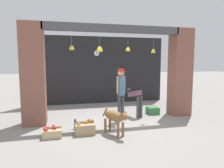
{
  "coord_description": "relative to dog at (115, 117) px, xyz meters",
  "views": [
    {
      "loc": [
        -1.65,
        -6.3,
        1.97
      ],
      "look_at": [
        0.0,
        0.46,
        1.21
      ],
      "focal_mm": 32.0,
      "sensor_mm": 36.0,
      "label": 1
    }
  ],
  "objects": [
    {
      "name": "ground_plane",
      "position": [
        0.32,
        1.21,
        -0.49
      ],
      "size": [
        60.0,
        60.0,
        0.0
      ],
      "primitive_type": "plane",
      "color": "gray"
    },
    {
      "name": "shop_back_wall",
      "position": [
        0.32,
        4.36,
        1.09
      ],
      "size": [
        6.43,
        0.12,
        3.17
      ],
      "primitive_type": "cube",
      "color": "#232326",
      "rests_on": "ground_plane"
    },
    {
      "name": "shop_pillar_left",
      "position": [
        -2.24,
        1.51,
        1.09
      ],
      "size": [
        0.7,
        0.6,
        3.17
      ],
      "primitive_type": "cube",
      "color": "brown",
      "rests_on": "ground_plane"
    },
    {
      "name": "shop_pillar_right",
      "position": [
        2.89,
        1.51,
        1.09
      ],
      "size": [
        0.7,
        0.6,
        3.17
      ],
      "primitive_type": "cube",
      "color": "brown",
      "rests_on": "ground_plane"
    },
    {
      "name": "storefront_awning",
      "position": [
        0.31,
        1.33,
        2.53
      ],
      "size": [
        4.53,
        0.28,
        0.9
      ],
      "color": "#4C4C51"
    },
    {
      "name": "dog",
      "position": [
        0.0,
        0.0,
        0.0
      ],
      "size": [
        0.6,
        0.97,
        0.72
      ],
      "rotation": [
        0.0,
        0.0,
        -1.11
      ],
      "color": "olive",
      "rests_on": "ground_plane"
    },
    {
      "name": "shopkeeper",
      "position": [
        0.54,
        1.3,
        0.55
      ],
      "size": [
        0.33,
        0.31,
        1.74
      ],
      "rotation": [
        0.0,
        0.0,
        3.47
      ],
      "color": "#424247",
      "rests_on": "ground_plane"
    },
    {
      "name": "worker_stooping",
      "position": [
        1.19,
        1.6,
        0.16
      ],
      "size": [
        0.43,
        0.75,
        1.0
      ],
      "rotation": [
        0.0,
        0.0,
        0.36
      ],
      "color": "#424247",
      "rests_on": "ground_plane"
    },
    {
      "name": "fruit_crate_oranges",
      "position": [
        -0.79,
        0.29,
        -0.34
      ],
      "size": [
        0.54,
        0.43,
        0.36
      ],
      "color": "tan",
      "rests_on": "ground_plane"
    },
    {
      "name": "fruit_crate_apples",
      "position": [
        -1.66,
        0.23,
        -0.37
      ],
      "size": [
        0.49,
        0.38,
        0.29
      ],
      "color": "tan",
      "rests_on": "ground_plane"
    },
    {
      "name": "produce_box_green",
      "position": [
        1.95,
        1.8,
        -0.36
      ],
      "size": [
        0.41,
        0.41,
        0.26
      ],
      "primitive_type": "cube",
      "color": "#387A42",
      "rests_on": "ground_plane"
    },
    {
      "name": "water_bottle",
      "position": [
        -1.03,
        0.74,
        -0.36
      ],
      "size": [
        0.08,
        0.08,
        0.29
      ],
      "color": "#2D60AD",
      "rests_on": "ground_plane"
    },
    {
      "name": "wall_clock",
      "position": [
        0.21,
        4.28,
        1.89
      ],
      "size": [
        0.27,
        0.03,
        0.27
      ],
      "color": "black"
    }
  ]
}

